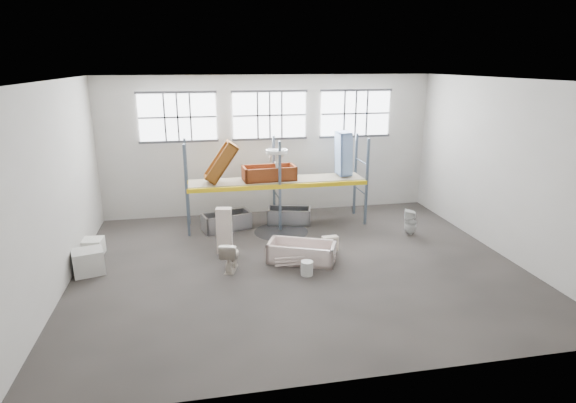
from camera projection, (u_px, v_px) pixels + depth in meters
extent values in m
cube|color=#4C4541|center=(298.00, 266.00, 13.05)|extent=(12.00, 10.00, 0.10)
cube|color=silver|center=(300.00, 78.00, 11.59)|extent=(12.00, 10.00, 0.10)
cube|color=#B9B4AC|center=(270.00, 145.00, 17.07)|extent=(12.00, 0.10, 5.00)
cube|color=#B0ABA3|center=(365.00, 250.00, 7.57)|extent=(12.00, 0.10, 5.00)
cube|color=#A8A49B|center=(53.00, 189.00, 11.21)|extent=(0.10, 10.00, 5.00)
cube|color=#A19C94|center=(505.00, 168.00, 13.42)|extent=(0.10, 10.00, 5.00)
cube|color=white|center=(178.00, 117.00, 16.07)|extent=(2.60, 0.04, 1.60)
cube|color=white|center=(270.00, 115.00, 16.65)|extent=(2.60, 0.04, 1.60)
cube|color=white|center=(355.00, 113.00, 17.23)|extent=(2.60, 0.04, 1.60)
cube|color=slate|center=(187.00, 191.00, 14.78)|extent=(0.08, 0.08, 3.00)
cube|color=slate|center=(187.00, 182.00, 15.91)|extent=(0.08, 0.08, 3.00)
cube|color=slate|center=(280.00, 187.00, 15.33)|extent=(0.08, 0.08, 3.00)
cube|color=slate|center=(274.00, 178.00, 16.46)|extent=(0.08, 0.08, 3.00)
cube|color=slate|center=(367.00, 182.00, 15.88)|extent=(0.08, 0.08, 3.00)
cube|color=slate|center=(355.00, 174.00, 17.01)|extent=(0.08, 0.08, 3.00)
cube|color=yellow|center=(280.00, 187.00, 15.33)|extent=(6.00, 0.10, 0.14)
cube|color=yellow|center=(274.00, 178.00, 16.46)|extent=(6.00, 0.10, 0.14)
cube|color=gray|center=(277.00, 180.00, 15.87)|extent=(5.90, 1.10, 0.03)
cylinder|color=black|center=(281.00, 232.00, 15.57)|extent=(1.80, 1.80, 0.00)
cube|color=beige|center=(330.00, 244.00, 13.80)|extent=(0.48, 0.26, 0.44)
imported|color=beige|center=(313.00, 248.00, 13.79)|extent=(0.43, 0.43, 0.14)
imported|color=beige|center=(230.00, 256.00, 12.61)|extent=(0.68, 0.90, 0.82)
cube|color=beige|center=(224.00, 231.00, 13.68)|extent=(0.49, 0.37, 1.37)
imported|color=white|center=(410.00, 222.00, 15.19)|extent=(0.50, 0.50, 0.85)
imported|color=silver|center=(277.00, 167.00, 15.38)|extent=(0.74, 0.58, 0.64)
cylinder|color=beige|center=(307.00, 268.00, 12.36)|extent=(0.43, 0.43, 0.38)
cube|color=beige|center=(88.00, 262.00, 12.42)|extent=(0.91, 0.84, 0.66)
cube|color=silver|center=(93.00, 247.00, 13.63)|extent=(0.63, 0.63, 0.49)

